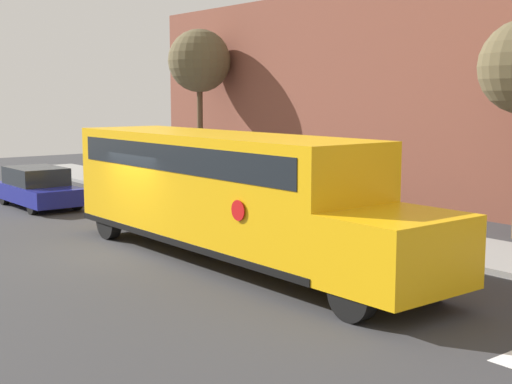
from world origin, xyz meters
name	(u,v)px	position (x,y,z in m)	size (l,w,h in m)	color
ground_plane	(134,250)	(0.00, 0.00, 0.00)	(60.00, 60.00, 0.00)	#333335
sidewalk_strip	(316,220)	(0.00, 6.50, 0.07)	(44.00, 3.00, 0.15)	gray
building_backdrop	(447,94)	(0.00, 13.00, 4.05)	(32.00, 4.00, 8.10)	brown
school_bus	(226,188)	(2.40, 1.24, 1.77)	(11.80, 2.57, 3.09)	#EAA80F
parked_car	(38,187)	(-8.61, 0.82, 0.71)	(4.26, 1.83, 1.43)	navy
tree_far_sidewalk	(199,62)	(-11.15, 9.58, 5.54)	(2.86, 2.86, 7.02)	brown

